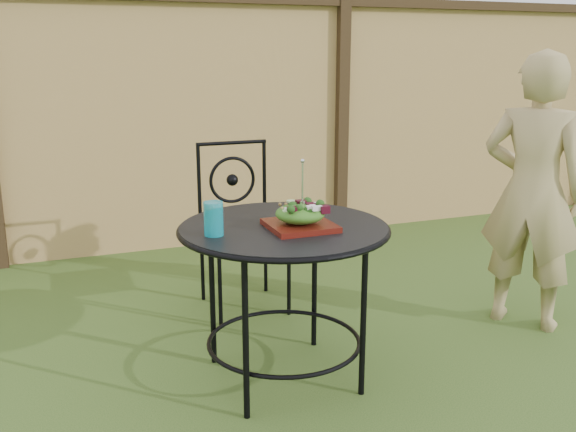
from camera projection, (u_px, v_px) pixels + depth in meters
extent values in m
plane|color=#234215|center=(286.00, 374.00, 2.98)|extent=(60.00, 60.00, 0.00)
cube|color=#DEB36E|center=(180.00, 129.00, 4.75)|extent=(8.00, 0.05, 1.80)
cube|color=black|center=(342.00, 117.00, 5.14)|extent=(0.09, 0.09, 1.90)
cylinder|color=black|center=(284.00, 227.00, 2.78)|extent=(0.90, 0.90, 0.02)
torus|color=black|center=(284.00, 229.00, 2.78)|extent=(0.92, 0.92, 0.02)
torus|color=black|center=(284.00, 341.00, 2.91)|extent=(0.70, 0.70, 0.02)
cylinder|color=black|center=(314.00, 279.00, 3.19)|extent=(0.03, 0.03, 0.71)
cylinder|color=black|center=(212.00, 293.00, 3.01)|extent=(0.03, 0.03, 0.71)
cylinder|color=black|center=(246.00, 338.00, 2.54)|extent=(0.03, 0.03, 0.71)
cylinder|color=black|center=(363.00, 319.00, 2.72)|extent=(0.03, 0.03, 0.71)
cube|color=black|center=(244.00, 233.00, 3.66)|extent=(0.46, 0.46, 0.03)
cylinder|color=black|center=(231.00, 143.00, 3.73)|extent=(0.42, 0.02, 0.02)
torus|color=black|center=(232.00, 180.00, 3.78)|extent=(0.28, 0.02, 0.28)
cylinder|color=black|center=(220.00, 287.00, 3.46)|extent=(0.02, 0.02, 0.44)
cylinder|color=black|center=(289.00, 278.00, 3.60)|extent=(0.02, 0.02, 0.44)
cylinder|color=black|center=(202.00, 265.00, 3.83)|extent=(0.02, 0.02, 0.44)
cylinder|color=black|center=(266.00, 258.00, 3.97)|extent=(0.02, 0.02, 0.44)
cylinder|color=black|center=(199.00, 186.00, 3.72)|extent=(0.02, 0.02, 0.50)
cylinder|color=black|center=(264.00, 181.00, 3.86)|extent=(0.02, 0.02, 0.50)
imported|color=tan|center=(533.00, 192.00, 3.38)|extent=(0.60, 0.64, 1.47)
cube|color=#470E0A|center=(300.00, 226.00, 2.72)|extent=(0.27, 0.27, 0.02)
ellipsoid|color=#235614|center=(300.00, 214.00, 2.71)|extent=(0.21, 0.21, 0.08)
cylinder|color=silver|center=(302.00, 183.00, 2.68)|extent=(0.01, 0.01, 0.18)
cylinder|color=#0E93A7|center=(214.00, 219.00, 2.60)|extent=(0.08, 0.08, 0.14)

